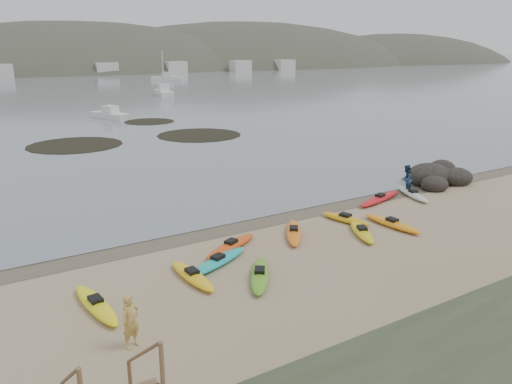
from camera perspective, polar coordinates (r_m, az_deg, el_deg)
ground at (r=26.55m, az=0.00°, el=-3.11°), size 600.00×600.00×0.00m
wet_sand at (r=26.31m, az=0.34°, el=-3.29°), size 60.00×60.00×0.00m
kayaks at (r=23.86m, az=5.48°, el=-5.04°), size 21.41×7.89×0.34m
person_west at (r=15.93m, az=-14.12°, el=-14.13°), size 0.75×0.63×1.74m
person_east at (r=32.27m, az=16.79°, el=1.40°), size 1.09×0.98×1.83m
rock_cluster at (r=35.79m, az=20.02°, el=1.37°), size 5.11×3.73×1.64m
kelp_mats at (r=52.89m, az=-12.82°, el=6.29°), size 20.84×19.31×0.04m
moored_boats at (r=106.48m, az=-24.25°, el=10.43°), size 79.82×73.43×1.38m
far_hills at (r=222.97m, az=-18.13°, el=9.08°), size 550.00×135.00×80.00m
far_town at (r=167.55m, az=-25.77°, el=12.35°), size 199.00×5.00×4.00m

